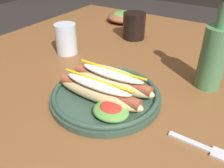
# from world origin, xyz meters

# --- Properties ---
(dining_table) EXTENTS (1.28, 1.07, 0.74)m
(dining_table) POSITION_xyz_m (0.00, 0.00, 0.65)
(dining_table) COLOR brown
(dining_table) RESTS_ON ground_plane
(hot_dog_plate) EXTENTS (0.28, 0.28, 0.08)m
(hot_dog_plate) POSITION_xyz_m (-0.02, -0.23, 0.77)
(hot_dog_plate) COLOR #334C3D
(hot_dog_plate) RESTS_ON dining_table
(fork) EXTENTS (0.12, 0.03, 0.00)m
(fork) POSITION_xyz_m (0.23, -0.25, 0.74)
(fork) COLOR silver
(fork) RESTS_ON dining_table
(soda_cup) EXTENTS (0.09, 0.09, 0.10)m
(soda_cup) POSITION_xyz_m (-0.17, 0.19, 0.79)
(soda_cup) COLOR black
(soda_cup) RESTS_ON dining_table
(water_cup) EXTENTS (0.07, 0.07, 0.10)m
(water_cup) POSITION_xyz_m (-0.29, -0.06, 0.79)
(water_cup) COLOR silver
(water_cup) RESTS_ON dining_table
(glass_bottle) EXTENTS (0.07, 0.07, 0.24)m
(glass_bottle) POSITION_xyz_m (0.17, -0.02, 0.83)
(glass_bottle) COLOR #4C7F51
(glass_bottle) RESTS_ON dining_table
(side_bowl) EXTENTS (0.16, 0.16, 0.05)m
(side_bowl) POSITION_xyz_m (-0.30, 0.36, 0.76)
(side_bowl) COLOR brown
(side_bowl) RESTS_ON dining_table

